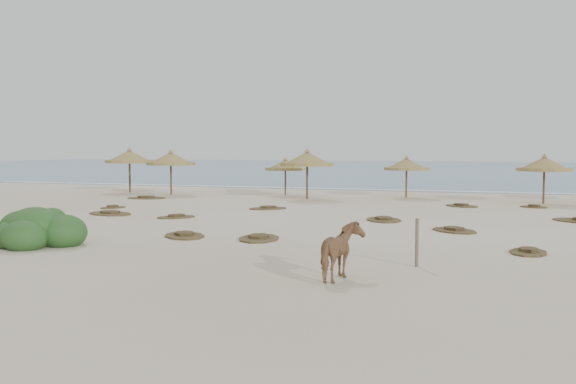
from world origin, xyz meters
name	(u,v)px	position (x,y,z in m)	size (l,w,h in m)	color
ground	(261,237)	(0.00, 0.00, 0.00)	(160.00, 160.00, 0.00)	beige
ocean	(447,169)	(0.00, 75.00, 0.00)	(200.00, 100.00, 0.01)	#285B78
foam_line	(389,190)	(0.00, 26.00, 0.00)	(70.00, 0.60, 0.01)	white
palapa_0	(129,157)	(-16.78, 17.84, 2.45)	(4.05, 4.05, 3.16)	#4F3B28
palapa_1	(171,159)	(-13.01, 16.91, 2.35)	(3.92, 3.92, 3.03)	#4F3B28
palapa_2	(285,166)	(-5.70, 19.12, 1.95)	(3.33, 3.33, 2.51)	#4F3B28
palapa_3	(307,160)	(-3.35, 16.39, 2.40)	(3.79, 3.79, 3.09)	#4F3B28
palapa_4	(407,165)	(2.24, 19.36, 2.06)	(3.46, 3.46, 2.65)	#4F3B28
palapa_5	(544,165)	(10.16, 17.45, 2.18)	(3.76, 3.76, 2.81)	#4F3B28
horse	(341,252)	(4.49, -6.31, 0.68)	(0.74, 1.62, 1.37)	#986C45
fence_post_near	(417,243)	(5.96, -3.97, 0.64)	(0.10, 0.10, 1.28)	#695E4F
bush	(37,231)	(-6.14, -4.17, 0.47)	(3.20, 2.82, 1.43)	#2F5323
scrub_1	(110,213)	(-9.48, 4.79, 0.05)	(2.96, 2.49, 0.16)	brown
scrub_2	(176,217)	(-5.81, 4.47, 0.05)	(2.02, 2.12, 0.16)	brown
scrub_3	(384,219)	(3.19, 6.37, 0.05)	(2.16, 2.63, 0.16)	brown
scrub_4	(454,230)	(6.35, 3.70, 0.05)	(2.37, 2.42, 0.16)	brown
scrub_6	(146,198)	(-12.81, 13.47, 0.05)	(2.68, 1.97, 0.16)	brown
scrub_7	(461,206)	(5.94, 14.23, 0.05)	(2.35, 2.26, 0.16)	brown
scrub_8	(113,207)	(-11.14, 7.44, 0.05)	(1.37, 1.68, 0.16)	brown
scrub_9	(259,238)	(0.16, -0.63, 0.05)	(1.83, 2.40, 0.16)	brown
scrub_10	(534,207)	(9.56, 14.80, 0.05)	(1.73, 1.51, 0.16)	brown
scrub_11	(184,235)	(-2.58, -0.85, 0.05)	(2.40, 2.52, 0.16)	brown
scrub_12	(528,252)	(8.83, -0.74, 0.05)	(1.19, 1.73, 0.16)	brown
scrub_13	(268,208)	(-3.34, 9.59, 0.05)	(2.37, 2.32, 0.16)	brown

